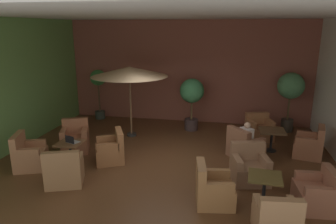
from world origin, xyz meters
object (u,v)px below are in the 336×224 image
armchair_front_left_north (64,171)px  armchair_mid_center_east (310,146)px  armchair_front_left_south (75,139)px  armchair_front_left_west (29,156)px  cafe_table_mid_center (272,134)px  patio_umbrella_tall_red (130,72)px  armchair_front_right_north (250,168)px  iced_drink_cup (71,140)px  armchair_front_right_west (317,194)px  armchair_front_right_south (276,221)px  potted_tree_mid_left (98,84)px  armchair_mid_center_south (259,130)px  patron_blue_shirt (247,134)px  potted_tree_left_corner (192,95)px  cafe_table_front_right (264,184)px  armchair_front_right_east (213,190)px  armchair_front_left_east (111,150)px  potted_tree_mid_right (290,90)px  open_laptop (72,141)px  cafe_table_front_left (70,149)px  armchair_mid_center_north (245,147)px

armchair_front_left_north → armchair_mid_center_east: armchair_mid_center_east is taller
armchair_front_left_south → armchair_front_left_west: size_ratio=1.02×
cafe_table_mid_center → armchair_mid_center_east: bearing=-13.4°
armchair_front_left_north → patio_umbrella_tall_red: size_ratio=0.41×
armchair_front_left_south → armchair_mid_center_east: (6.66, 0.88, -0.01)m
armchair_front_right_north → cafe_table_mid_center: bearing=70.5°
armchair_front_left_west → patio_umbrella_tall_red: 3.88m
iced_drink_cup → armchair_front_right_west: bearing=-9.0°
armchair_front_right_south → potted_tree_mid_left: bearing=133.5°
armchair_front_right_north → cafe_table_mid_center: armchair_front_right_north is taller
armchair_mid_center_south → patron_blue_shirt: 1.73m
patio_umbrella_tall_red → potted_tree_mid_left: bearing=137.5°
potted_tree_left_corner → patron_blue_shirt: bearing=-49.8°
cafe_table_front_right → armchair_mid_center_east: armchair_mid_center_east is taller
armchair_front_right_west → armchair_front_right_east: bearing=-173.1°
patio_umbrella_tall_red → potted_tree_left_corner: size_ratio=1.35×
cafe_table_mid_center → patron_blue_shirt: 1.00m
armchair_front_right_west → armchair_front_left_north: bearing=-179.0°
armchair_front_left_north → cafe_table_mid_center: bearing=31.9°
armchair_front_left_east → patron_blue_shirt: 3.74m
armchair_front_left_west → armchair_front_left_north: bearing=-25.0°
potted_tree_mid_left → potted_tree_mid_right: bearing=-1.6°
potted_tree_left_corner → open_laptop: potted_tree_left_corner is taller
cafe_table_front_left → potted_tree_mid_right: bearing=34.0°
armchair_front_left_east → iced_drink_cup: armchair_front_left_east is taller
potted_tree_left_corner → cafe_table_mid_center: bearing=-30.4°
armchair_front_right_south → armchair_front_right_north: bearing=99.6°
cafe_table_front_right → armchair_mid_center_north: size_ratio=0.63×
cafe_table_front_right → cafe_table_mid_center: same height
armchair_front_right_east → potted_tree_mid_left: bearing=131.7°
potted_tree_mid_right → armchair_mid_center_north: bearing=-120.1°
patron_blue_shirt → open_laptop: size_ratio=1.60×
armchair_front_left_west → armchair_front_right_north: 5.56m
cafe_table_front_left → potted_tree_mid_left: 4.48m
armchair_front_left_west → open_laptop: bearing=18.4°
armchair_front_left_east → armchair_front_right_south: bearing=-31.6°
armchair_mid_center_east → armchair_mid_center_south: armchair_mid_center_east is taller
armchair_front_right_north → armchair_front_right_east: (-0.79, -1.18, -0.01)m
armchair_front_left_south → armchair_front_right_south: (5.28, -2.96, -0.03)m
armchair_mid_center_east → open_laptop: armchair_mid_center_east is taller
cafe_table_front_right → armchair_mid_center_north: 2.40m
armchair_front_right_west → open_laptop: 5.84m
patio_umbrella_tall_red → cafe_table_front_right: bearing=-41.5°
iced_drink_cup → armchair_front_left_west: bearing=-158.5°
armchair_front_right_south → potted_tree_mid_right: potted_tree_mid_right is taller
cafe_table_front_right → armchair_front_left_west: bearing=174.0°
cafe_table_front_right → armchair_mid_center_south: (0.21, 4.02, -0.14)m
cafe_table_mid_center → potted_tree_mid_right: potted_tree_mid_right is taller
armchair_mid_center_north → potted_tree_mid_right: potted_tree_mid_right is taller
armchair_front_left_east → armchair_front_left_south: (-1.32, 0.52, 0.03)m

